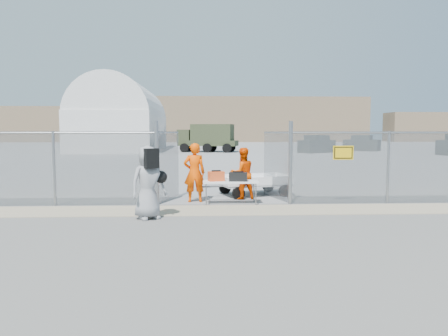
{
  "coord_description": "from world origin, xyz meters",
  "views": [
    {
      "loc": [
        -0.59,
        -10.97,
        2.2
      ],
      "look_at": [
        0.0,
        2.0,
        1.1
      ],
      "focal_mm": 35.0,
      "sensor_mm": 36.0,
      "label": 1
    }
  ],
  "objects_px": {
    "visitor": "(148,182)",
    "utility_trailer": "(254,185)",
    "folding_table": "(231,193)",
    "security_worker_right": "(242,174)",
    "security_worker_left": "(194,173)"
  },
  "relations": [
    {
      "from": "security_worker_right",
      "to": "utility_trailer",
      "type": "bearing_deg",
      "value": -135.33
    },
    {
      "from": "visitor",
      "to": "folding_table",
      "type": "bearing_deg",
      "value": 12.64
    },
    {
      "from": "security_worker_right",
      "to": "visitor",
      "type": "xyz_separation_m",
      "value": [
        -2.63,
        -3.04,
        0.09
      ]
    },
    {
      "from": "visitor",
      "to": "utility_trailer",
      "type": "xyz_separation_m",
      "value": [
        3.11,
        3.88,
        -0.55
      ]
    },
    {
      "from": "security_worker_right",
      "to": "visitor",
      "type": "bearing_deg",
      "value": 33.41
    },
    {
      "from": "security_worker_left",
      "to": "visitor",
      "type": "bearing_deg",
      "value": 60.79
    },
    {
      "from": "visitor",
      "to": "utility_trailer",
      "type": "distance_m",
      "value": 5.0
    },
    {
      "from": "visitor",
      "to": "security_worker_left",
      "type": "bearing_deg",
      "value": 35.07
    },
    {
      "from": "utility_trailer",
      "to": "security_worker_right",
      "type": "bearing_deg",
      "value": -136.05
    },
    {
      "from": "visitor",
      "to": "security_worker_right",
      "type": "bearing_deg",
      "value": 17.71
    },
    {
      "from": "folding_table",
      "to": "security_worker_left",
      "type": "distance_m",
      "value": 1.3
    },
    {
      "from": "security_worker_right",
      "to": "utility_trailer",
      "type": "relative_size",
      "value": 0.55
    },
    {
      "from": "visitor",
      "to": "utility_trailer",
      "type": "relative_size",
      "value": 0.6
    },
    {
      "from": "security_worker_left",
      "to": "security_worker_right",
      "type": "distance_m",
      "value": 1.62
    },
    {
      "from": "folding_table",
      "to": "security_worker_right",
      "type": "bearing_deg",
      "value": 64.87
    }
  ]
}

